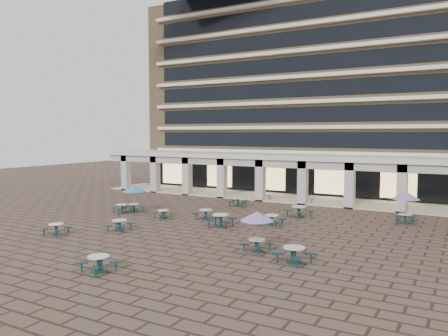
% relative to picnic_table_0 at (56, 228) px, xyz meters
% --- Properties ---
extents(ground, '(120.00, 120.00, 0.00)m').
position_rel_picnic_table_0_xyz_m(ground, '(7.62, 6.84, -0.42)').
color(ground, brown).
rests_on(ground, ground).
extents(apartment_building, '(40.00, 15.50, 25.20)m').
position_rel_picnic_table_0_xyz_m(apartment_building, '(7.62, 32.31, 12.18)').
color(apartment_building, '#9F835A').
rests_on(apartment_building, ground).
extents(retail_arcade, '(42.00, 6.60, 4.40)m').
position_rel_picnic_table_0_xyz_m(retail_arcade, '(7.62, 21.64, 2.58)').
color(retail_arcade, white).
rests_on(retail_arcade, ground).
extents(picnic_table_0, '(1.77, 1.77, 0.71)m').
position_rel_picnic_table_0_xyz_m(picnic_table_0, '(0.00, 0.00, 0.00)').
color(picnic_table_0, '#13393A').
rests_on(picnic_table_0, ground).
extents(picnic_table_1, '(1.86, 1.86, 0.73)m').
position_rel_picnic_table_0_xyz_m(picnic_table_1, '(2.76, 2.81, 0.01)').
color(picnic_table_1, '#13393A').
rests_on(picnic_table_1, ground).
extents(picnic_table_2, '(1.87, 1.87, 0.75)m').
position_rel_picnic_table_0_xyz_m(picnic_table_2, '(7.89, -4.16, 0.03)').
color(picnic_table_2, '#13393A').
rests_on(picnic_table_2, ground).
extents(picnic_table_3, '(2.13, 2.13, 0.81)m').
position_rel_picnic_table_0_xyz_m(picnic_table_3, '(15.38, 1.60, 0.06)').
color(picnic_table_3, '#13393A').
rests_on(picnic_table_3, ground).
extents(picnic_table_4, '(1.90, 1.90, 2.19)m').
position_rel_picnic_table_0_xyz_m(picnic_table_4, '(-1.09, 8.69, 1.44)').
color(picnic_table_4, '#13393A').
rests_on(picnic_table_4, ground).
extents(picnic_table_5, '(1.81, 1.81, 0.71)m').
position_rel_picnic_table_0_xyz_m(picnic_table_5, '(5.61, 9.07, -0.00)').
color(picnic_table_5, '#13393A').
rests_on(picnic_table_5, ground).
extents(picnic_table_6, '(1.91, 1.91, 2.20)m').
position_rel_picnic_table_0_xyz_m(picnic_table_6, '(12.85, 2.65, 1.45)').
color(picnic_table_6, '#13393A').
rests_on(picnic_table_6, ground).
extents(picnic_table_7, '(1.70, 1.70, 0.74)m').
position_rel_picnic_table_0_xyz_m(picnic_table_7, '(10.91, 9.31, 0.02)').
color(picnic_table_7, '#13393A').
rests_on(picnic_table_7, ground).
extents(picnic_table_8, '(1.96, 1.96, 0.72)m').
position_rel_picnic_table_0_xyz_m(picnic_table_8, '(-1.62, 7.86, 0.00)').
color(picnic_table_8, '#13393A').
rests_on(picnic_table_8, ground).
extents(picnic_table_9, '(1.77, 1.77, 0.64)m').
position_rel_picnic_table_0_xyz_m(picnic_table_9, '(2.69, 7.64, -0.04)').
color(picnic_table_9, '#13393A').
rests_on(picnic_table_9, ground).
extents(picnic_table_10, '(2.15, 2.15, 0.86)m').
position_rel_picnic_table_0_xyz_m(picnic_table_10, '(7.96, 7.24, 0.09)').
color(picnic_table_10, '#13393A').
rests_on(picnic_table_10, ground).
extents(picnic_table_11, '(1.97, 1.97, 2.28)m').
position_rel_picnic_table_0_xyz_m(picnic_table_11, '(19.00, 14.56, 1.51)').
color(picnic_table_11, '#13393A').
rests_on(picnic_table_11, ground).
extents(picnic_table_12, '(1.98, 1.98, 0.78)m').
position_rel_picnic_table_0_xyz_m(picnic_table_12, '(5.08, 15.36, 0.04)').
color(picnic_table_12, '#13393A').
rests_on(picnic_table_12, ground).
extents(picnic_table_13, '(2.31, 2.31, 0.84)m').
position_rel_picnic_table_0_xyz_m(picnic_table_13, '(11.51, 13.21, 0.08)').
color(picnic_table_13, '#13393A').
rests_on(picnic_table_13, ground).
extents(planter_left, '(1.50, 0.76, 1.31)m').
position_rel_picnic_table_0_xyz_m(planter_left, '(5.51, 19.74, 0.12)').
color(planter_left, gray).
rests_on(planter_left, ground).
extents(planter_right, '(1.50, 0.72, 1.24)m').
position_rel_picnic_table_0_xyz_m(planter_right, '(9.69, 19.74, 0.07)').
color(planter_right, gray).
rests_on(planter_right, ground).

